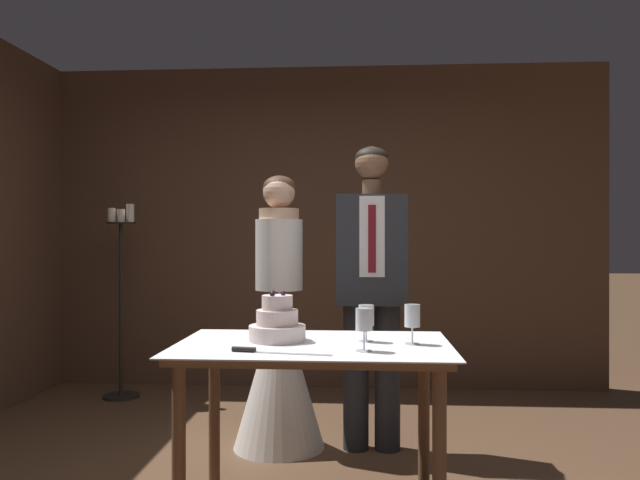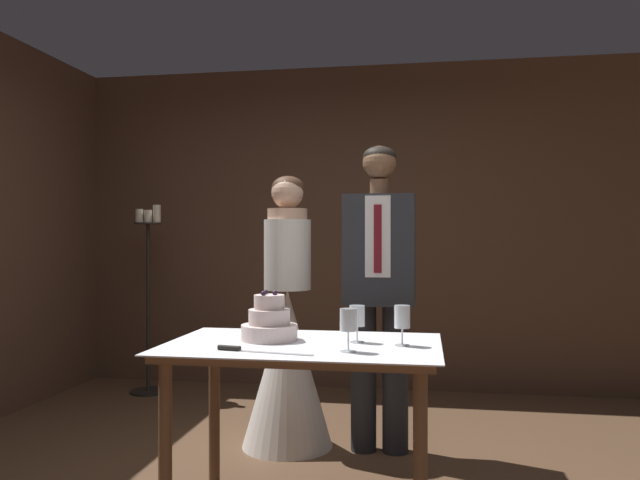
{
  "view_description": "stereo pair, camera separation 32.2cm",
  "coord_description": "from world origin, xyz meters",
  "px_view_note": "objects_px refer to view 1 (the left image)",
  "views": [
    {
      "loc": [
        0.34,
        -2.82,
        1.24
      ],
      "look_at": [
        0.13,
        0.4,
        1.23
      ],
      "focal_mm": 35.0,
      "sensor_mm": 36.0,
      "label": 1
    },
    {
      "loc": [
        0.66,
        -2.78,
        1.24
      ],
      "look_at": [
        0.13,
        0.4,
        1.23
      ],
      "focal_mm": 35.0,
      "sensor_mm": 36.0,
      "label": 2
    }
  ],
  "objects_px": {
    "tiered_cake": "(277,324)",
    "wine_glass_near": "(364,322)",
    "cake_table": "(313,366)",
    "wine_glass_middle": "(412,317)",
    "wine_glass_far": "(366,316)",
    "bride": "(279,348)",
    "candle_stand": "(121,302)",
    "cake_knife": "(262,351)",
    "groom": "(372,282)"
  },
  "relations": [
    {
      "from": "wine_glass_near",
      "to": "wine_glass_middle",
      "type": "distance_m",
      "value": 0.28
    },
    {
      "from": "cake_table",
      "to": "wine_glass_middle",
      "type": "height_order",
      "value": "wine_glass_middle"
    },
    {
      "from": "tiered_cake",
      "to": "wine_glass_near",
      "type": "relative_size",
      "value": 1.45
    },
    {
      "from": "cake_knife",
      "to": "wine_glass_near",
      "type": "height_order",
      "value": "wine_glass_near"
    },
    {
      "from": "cake_knife",
      "to": "bride",
      "type": "height_order",
      "value": "bride"
    },
    {
      "from": "cake_table",
      "to": "candle_stand",
      "type": "distance_m",
      "value": 2.59
    },
    {
      "from": "wine_glass_near",
      "to": "bride",
      "type": "height_order",
      "value": "bride"
    },
    {
      "from": "cake_table",
      "to": "wine_glass_far",
      "type": "relative_size",
      "value": 7.3
    },
    {
      "from": "tiered_cake",
      "to": "bride",
      "type": "distance_m",
      "value": 0.91
    },
    {
      "from": "bride",
      "to": "candle_stand",
      "type": "bearing_deg",
      "value": 142.21
    },
    {
      "from": "cake_knife",
      "to": "groom",
      "type": "relative_size",
      "value": 0.23
    },
    {
      "from": "cake_knife",
      "to": "bride",
      "type": "bearing_deg",
      "value": 103.49
    },
    {
      "from": "wine_glass_middle",
      "to": "wine_glass_far",
      "type": "xyz_separation_m",
      "value": [
        -0.2,
        0.05,
        -0.01
      ]
    },
    {
      "from": "tiered_cake",
      "to": "wine_glass_middle",
      "type": "relative_size",
      "value": 1.47
    },
    {
      "from": "tiered_cake",
      "to": "cake_knife",
      "type": "height_order",
      "value": "tiered_cake"
    },
    {
      "from": "cake_table",
      "to": "groom",
      "type": "bearing_deg",
      "value": 73.31
    },
    {
      "from": "bride",
      "to": "cake_knife",
      "type": "bearing_deg",
      "value": -85.93
    },
    {
      "from": "cake_knife",
      "to": "wine_glass_far",
      "type": "height_order",
      "value": "wine_glass_far"
    },
    {
      "from": "bride",
      "to": "cake_table",
      "type": "bearing_deg",
      "value": -73.32
    },
    {
      "from": "cake_table",
      "to": "wine_glass_far",
      "type": "xyz_separation_m",
      "value": [
        0.24,
        0.06,
        0.22
      ]
    },
    {
      "from": "wine_glass_near",
      "to": "wine_glass_middle",
      "type": "relative_size",
      "value": 1.01
    },
    {
      "from": "wine_glass_middle",
      "to": "candle_stand",
      "type": "height_order",
      "value": "candle_stand"
    },
    {
      "from": "tiered_cake",
      "to": "wine_glass_far",
      "type": "relative_size",
      "value": 1.55
    },
    {
      "from": "bride",
      "to": "groom",
      "type": "distance_m",
      "value": 0.68
    },
    {
      "from": "wine_glass_near",
      "to": "wine_glass_far",
      "type": "relative_size",
      "value": 1.07
    },
    {
      "from": "wine_glass_middle",
      "to": "tiered_cake",
      "type": "bearing_deg",
      "value": 175.53
    },
    {
      "from": "candle_stand",
      "to": "cake_table",
      "type": "bearing_deg",
      "value": -50.17
    },
    {
      "from": "tiered_cake",
      "to": "candle_stand",
      "type": "relative_size",
      "value": 0.17
    },
    {
      "from": "cake_table",
      "to": "cake_knife",
      "type": "relative_size",
      "value": 2.91
    },
    {
      "from": "cake_table",
      "to": "wine_glass_near",
      "type": "height_order",
      "value": "wine_glass_near"
    },
    {
      "from": "cake_knife",
      "to": "wine_glass_far",
      "type": "relative_size",
      "value": 2.51
    },
    {
      "from": "wine_glass_near",
      "to": "candle_stand",
      "type": "xyz_separation_m",
      "value": [
        -1.88,
        2.16,
        -0.15
      ]
    },
    {
      "from": "wine_glass_far",
      "to": "cake_table",
      "type": "bearing_deg",
      "value": -165.81
    },
    {
      "from": "cake_knife",
      "to": "wine_glass_far",
      "type": "xyz_separation_m",
      "value": [
        0.43,
        0.3,
        0.11
      ]
    },
    {
      "from": "cake_knife",
      "to": "cake_table",
      "type": "bearing_deg",
      "value": 60.96
    },
    {
      "from": "wine_glass_far",
      "to": "bride",
      "type": "height_order",
      "value": "bride"
    },
    {
      "from": "cake_table",
      "to": "candle_stand",
      "type": "xyz_separation_m",
      "value": [
        -1.66,
        1.99,
        0.08
      ]
    },
    {
      "from": "groom",
      "to": "candle_stand",
      "type": "relative_size",
      "value": 1.18
    },
    {
      "from": "wine_glass_middle",
      "to": "wine_glass_far",
      "type": "distance_m",
      "value": 0.21
    },
    {
      "from": "bride",
      "to": "candle_stand",
      "type": "relative_size",
      "value": 1.07
    },
    {
      "from": "cake_table",
      "to": "wine_glass_near",
      "type": "xyz_separation_m",
      "value": [
        0.22,
        -0.18,
        0.22
      ]
    },
    {
      "from": "bride",
      "to": "candle_stand",
      "type": "xyz_separation_m",
      "value": [
        -1.38,
        1.07,
        0.16
      ]
    },
    {
      "from": "tiered_cake",
      "to": "wine_glass_far",
      "type": "height_order",
      "value": "tiered_cake"
    },
    {
      "from": "wine_glass_near",
      "to": "wine_glass_middle",
      "type": "xyz_separation_m",
      "value": [
        0.21,
        0.18,
        -0.0
      ]
    },
    {
      "from": "bride",
      "to": "candle_stand",
      "type": "distance_m",
      "value": 1.76
    },
    {
      "from": "wine_glass_near",
      "to": "groom",
      "type": "distance_m",
      "value": 1.1
    },
    {
      "from": "cake_table",
      "to": "groom",
      "type": "height_order",
      "value": "groom"
    },
    {
      "from": "wine_glass_near",
      "to": "candle_stand",
      "type": "height_order",
      "value": "candle_stand"
    },
    {
      "from": "cake_knife",
      "to": "candle_stand",
      "type": "relative_size",
      "value": 0.28
    },
    {
      "from": "wine_glass_near",
      "to": "cake_table",
      "type": "bearing_deg",
      "value": 141.64
    }
  ]
}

